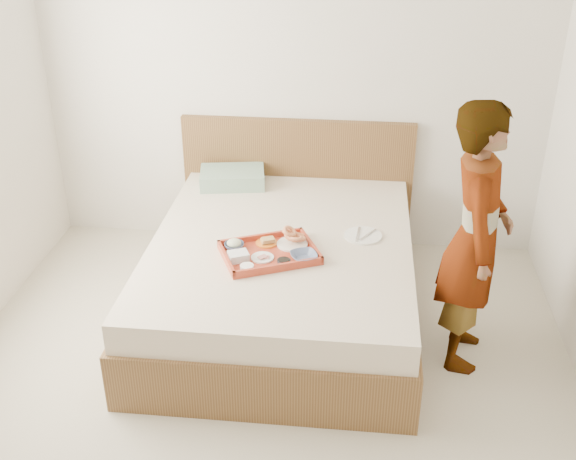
# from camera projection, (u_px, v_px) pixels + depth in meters

# --- Properties ---
(ground) EXTENTS (3.50, 4.00, 0.01)m
(ground) POSITION_uv_depth(u_px,v_px,m) (252.00, 423.00, 3.59)
(ground) COLOR #BFB7A1
(ground) RESTS_ON ground
(wall_back) EXTENTS (3.50, 0.01, 2.60)m
(wall_back) POSITION_uv_depth(u_px,v_px,m) (293.00, 69.00, 4.74)
(wall_back) COLOR silver
(wall_back) RESTS_ON ground
(bed) EXTENTS (1.65, 2.00, 0.53)m
(bed) POSITION_uv_depth(u_px,v_px,m) (282.00, 277.00, 4.34)
(bed) COLOR brown
(bed) RESTS_ON ground
(headboard) EXTENTS (1.65, 0.06, 0.95)m
(headboard) POSITION_uv_depth(u_px,v_px,m) (297.00, 182.00, 5.10)
(headboard) COLOR brown
(headboard) RESTS_ON ground
(pillow) EXTENTS (0.49, 0.37, 0.11)m
(pillow) POSITION_uv_depth(u_px,v_px,m) (232.00, 177.00, 4.91)
(pillow) COLOR #82A488
(pillow) RESTS_ON bed
(tray) EXTENTS (0.64, 0.57, 0.05)m
(tray) POSITION_uv_depth(u_px,v_px,m) (269.00, 252.00, 4.03)
(tray) COLOR #B04126
(tray) RESTS_ON bed
(prawn_plate) EXTENTS (0.24, 0.24, 0.01)m
(prawn_plate) POSITION_uv_depth(u_px,v_px,m) (292.00, 244.00, 4.13)
(prawn_plate) COLOR white
(prawn_plate) RESTS_ON tray
(navy_bowl_big) EXTENTS (0.20, 0.20, 0.04)m
(navy_bowl_big) POSITION_uv_depth(u_px,v_px,m) (304.00, 256.00, 3.97)
(navy_bowl_big) COLOR navy
(navy_bowl_big) RESTS_ON tray
(sauce_dish) EXTENTS (0.10, 0.10, 0.03)m
(sauce_dish) POSITION_uv_depth(u_px,v_px,m) (284.00, 262.00, 3.93)
(sauce_dish) COLOR black
(sauce_dish) RESTS_ON tray
(meat_plate) EXTENTS (0.17, 0.17, 0.01)m
(meat_plate) POSITION_uv_depth(u_px,v_px,m) (262.00, 258.00, 3.99)
(meat_plate) COLOR white
(meat_plate) RESTS_ON tray
(bread_plate) EXTENTS (0.17, 0.17, 0.01)m
(bread_plate) POSITION_uv_depth(u_px,v_px,m) (267.00, 243.00, 4.14)
(bread_plate) COLOR orange
(bread_plate) RESTS_ON tray
(salad_bowl) EXTENTS (0.15, 0.15, 0.04)m
(salad_bowl) POSITION_uv_depth(u_px,v_px,m) (234.00, 246.00, 4.08)
(salad_bowl) COLOR navy
(salad_bowl) RESTS_ON tray
(plastic_tub) EXTENTS (0.14, 0.13, 0.05)m
(plastic_tub) POSITION_uv_depth(u_px,v_px,m) (238.00, 256.00, 3.96)
(plastic_tub) COLOR silver
(plastic_tub) RESTS_ON tray
(cheese_round) EXTENTS (0.10, 0.10, 0.03)m
(cheese_round) POSITION_uv_depth(u_px,v_px,m) (247.00, 267.00, 3.88)
(cheese_round) COLOR white
(cheese_round) RESTS_ON tray
(dinner_plate) EXTENTS (0.30, 0.30, 0.01)m
(dinner_plate) POSITION_uv_depth(u_px,v_px,m) (363.00, 236.00, 4.25)
(dinner_plate) COLOR white
(dinner_plate) RESTS_ON bed
(person) EXTENTS (0.43, 0.60, 1.53)m
(person) POSITION_uv_depth(u_px,v_px,m) (475.00, 238.00, 3.75)
(person) COLOR beige
(person) RESTS_ON ground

